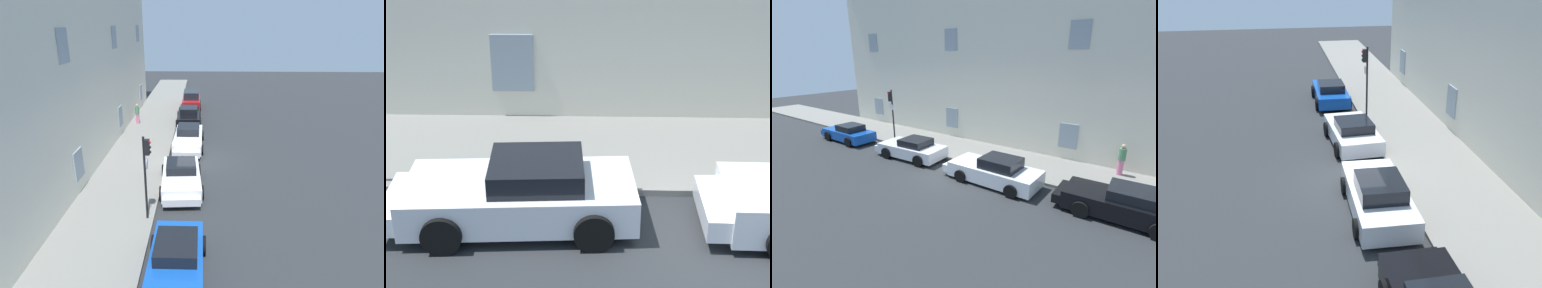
% 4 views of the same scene
% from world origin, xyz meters
% --- Properties ---
extents(ground_plane, '(80.00, 80.00, 0.00)m').
position_xyz_m(ground_plane, '(0.00, 0.00, 0.00)').
color(ground_plane, '#2B2D30').
extents(sidewalk, '(60.00, 4.06, 0.14)m').
position_xyz_m(sidewalk, '(0.00, 3.88, 0.07)').
color(sidewalk, gray).
rests_on(sidewalk, ground).
extents(sportscar_yellow_flank, '(4.69, 2.39, 1.30)m').
position_xyz_m(sportscar_yellow_flank, '(-3.79, 0.80, 0.60)').
color(sportscar_yellow_flank, white).
rests_on(sportscar_yellow_flank, ground).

